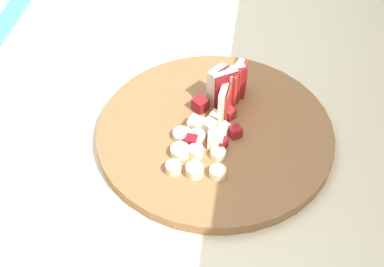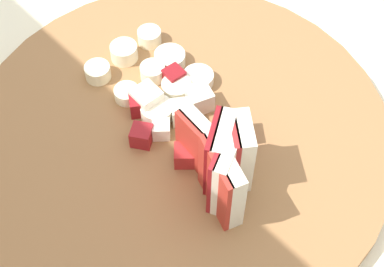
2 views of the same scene
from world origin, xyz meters
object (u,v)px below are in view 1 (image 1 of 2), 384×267
at_px(cutting_board, 215,132).
at_px(apple_wedge_fan, 228,88).
at_px(banana_slice_rows, 197,151).
at_px(apple_dice_pile, 212,126).

relative_size(cutting_board, apple_wedge_fan, 4.25).
xyz_separation_m(apple_wedge_fan, banana_slice_rows, (0.12, -0.03, -0.02)).
distance_m(apple_wedge_fan, apple_dice_pile, 0.07).
distance_m(cutting_board, banana_slice_rows, 0.06).
bearing_deg(banana_slice_rows, cutting_board, 160.62).
xyz_separation_m(cutting_board, banana_slice_rows, (0.06, -0.02, 0.02)).
height_order(cutting_board, banana_slice_rows, banana_slice_rows).
height_order(cutting_board, apple_wedge_fan, apple_wedge_fan).
bearing_deg(apple_dice_pile, apple_wedge_fan, 165.81).
xyz_separation_m(apple_wedge_fan, apple_dice_pile, (0.07, -0.02, -0.02)).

